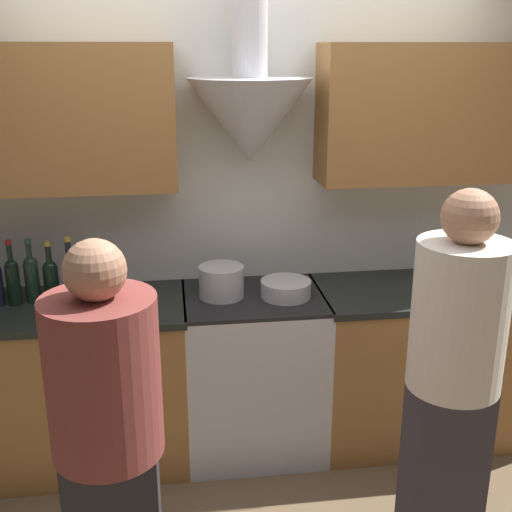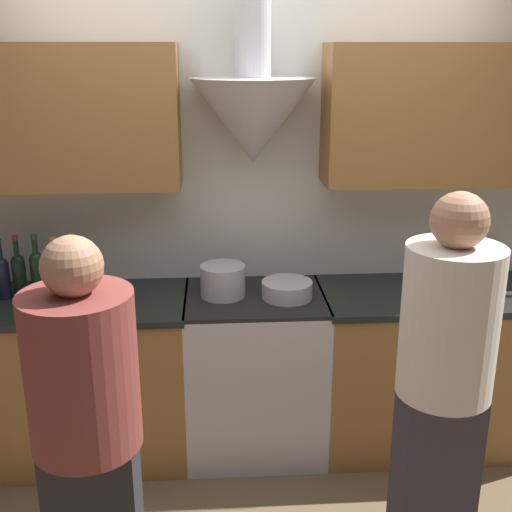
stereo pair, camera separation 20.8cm
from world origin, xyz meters
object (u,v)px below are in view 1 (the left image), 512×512
object	(u,v)px
orange_fruit	(449,287)
person_foreground_left	(109,444)
wine_bottle_7	(71,276)
wine_bottle_6	(51,278)
wine_bottle_5	(32,276)
person_foreground_right	(453,373)
mixing_bowl	(286,289)
stove_range	(253,371)
stock_pot	(221,281)
wine_bottle_4	(13,279)

from	to	relation	value
orange_fruit	person_foreground_left	size ratio (longest dim) A/B	0.05
wine_bottle_7	person_foreground_left	distance (m)	1.28
wine_bottle_6	wine_bottle_7	bearing A→B (deg)	-5.24
wine_bottle_7	wine_bottle_5	bearing A→B (deg)	172.25
person_foreground_right	mixing_bowl	bearing A→B (deg)	119.40
wine_bottle_7	orange_fruit	size ratio (longest dim) A/B	4.55
stove_range	wine_bottle_6	distance (m)	1.17
wine_bottle_6	mixing_bowl	world-z (taller)	wine_bottle_6
wine_bottle_6	person_foreground_right	size ratio (longest dim) A/B	0.20
wine_bottle_6	person_foreground_left	distance (m)	1.31
stove_range	person_foreground_left	bearing A→B (deg)	-118.36
wine_bottle_7	wine_bottle_6	bearing A→B (deg)	174.76
wine_bottle_7	stock_pot	size ratio (longest dim) A/B	1.47
stove_range	mixing_bowl	bearing A→B (deg)	-12.41
stove_range	person_foreground_right	bearing A→B (deg)	-54.37
stock_pot	mixing_bowl	size ratio (longest dim) A/B	0.89
mixing_bowl	person_foreground_right	bearing A→B (deg)	-60.60
stove_range	stock_pot	bearing A→B (deg)	175.98
person_foreground_right	person_foreground_left	bearing A→B (deg)	-169.24
wine_bottle_6	stock_pot	xyz separation A→B (m)	(0.86, -0.04, -0.04)
wine_bottle_5	mixing_bowl	world-z (taller)	wine_bottle_5
wine_bottle_5	wine_bottle_7	xyz separation A→B (m)	(0.19, -0.03, 0.00)
wine_bottle_6	mixing_bowl	xyz separation A→B (m)	(1.19, -0.09, -0.08)
person_foreground_left	stock_pot	bearing A→B (deg)	68.30
wine_bottle_4	stock_pot	xyz separation A→B (m)	(1.04, -0.04, -0.05)
stove_range	wine_bottle_7	distance (m)	1.09
wine_bottle_7	stock_pot	xyz separation A→B (m)	(0.76, -0.03, -0.05)
wine_bottle_6	stock_pot	distance (m)	0.86
wine_bottle_5	wine_bottle_7	size ratio (longest dim) A/B	0.97
wine_bottle_7	orange_fruit	bearing A→B (deg)	-4.49
wine_bottle_5	wine_bottle_7	world-z (taller)	wine_bottle_7
wine_bottle_5	person_foreground_left	bearing A→B (deg)	-69.49
mixing_bowl	orange_fruit	xyz separation A→B (m)	(0.85, -0.07, -0.01)
mixing_bowl	person_foreground_right	xyz separation A→B (m)	(0.51, -0.91, -0.04)
orange_fruit	mixing_bowl	bearing A→B (deg)	175.08
wine_bottle_5	wine_bottle_6	size ratio (longest dim) A/B	1.03
wine_bottle_6	wine_bottle_5	bearing A→B (deg)	169.72
wine_bottle_4	wine_bottle_7	distance (m)	0.28
wine_bottle_4	stove_range	bearing A→B (deg)	-2.25
wine_bottle_6	stock_pot	world-z (taller)	wine_bottle_6
mixing_bowl	person_foreground_right	world-z (taller)	person_foreground_right
mixing_bowl	wine_bottle_7	bearing A→B (deg)	175.85
wine_bottle_4	person_foreground_right	size ratio (longest dim) A/B	0.20
orange_fruit	person_foreground_right	bearing A→B (deg)	-112.34
stove_range	person_foreground_left	xyz separation A→B (m)	(-0.64, -1.19, 0.41)
stock_pot	person_foreground_left	distance (m)	1.30
wine_bottle_4	orange_fruit	xyz separation A→B (m)	(2.22, -0.16, -0.10)
wine_bottle_4	wine_bottle_5	distance (m)	0.09
wine_bottle_7	stock_pot	world-z (taller)	wine_bottle_7
wine_bottle_6	wine_bottle_7	world-z (taller)	wine_bottle_7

